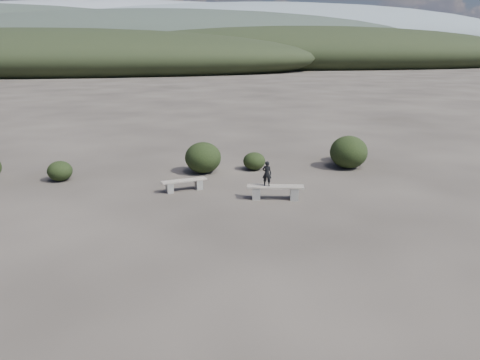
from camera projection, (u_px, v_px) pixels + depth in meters
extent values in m
plane|color=#312B26|center=(247.00, 259.00, 12.01)|extent=(1200.00, 1200.00, 0.00)
cube|color=slate|center=(170.00, 188.00, 17.38)|extent=(0.31, 0.38, 0.38)
cube|color=slate|center=(199.00, 184.00, 17.81)|extent=(0.31, 0.38, 0.38)
cube|color=gray|center=(184.00, 180.00, 17.53)|extent=(1.74, 0.78, 0.05)
cube|color=slate|center=(256.00, 193.00, 16.63)|extent=(0.35, 0.44, 0.45)
cube|color=slate|center=(294.00, 194.00, 16.58)|extent=(0.35, 0.44, 0.45)
cube|color=gray|center=(275.00, 187.00, 16.54)|extent=(2.05, 0.80, 0.06)
imported|color=black|center=(267.00, 173.00, 16.42)|extent=(0.38, 0.32, 0.90)
ellipsoid|color=black|center=(60.00, 171.00, 18.87)|extent=(0.99, 0.99, 0.81)
ellipsoid|color=black|center=(203.00, 158.00, 20.00)|extent=(1.55, 1.55, 1.33)
ellipsoid|color=black|center=(254.00, 161.00, 20.54)|extent=(0.97, 0.97, 0.78)
ellipsoid|color=black|center=(349.00, 152.00, 20.76)|extent=(1.66, 1.66, 1.45)
ellipsoid|color=black|center=(349.00, 150.00, 21.92)|extent=(1.36, 1.36, 1.13)
ellipsoid|color=black|center=(50.00, 59.00, 93.19)|extent=(110.00, 40.00, 12.00)
ellipsoid|color=black|center=(311.00, 54.00, 120.69)|extent=(120.00, 44.00, 14.00)
ellipsoid|color=#303B32|center=(172.00, 45.00, 162.55)|extent=(190.00, 64.00, 24.00)
ellipsoid|color=gray|center=(278.00, 38.00, 304.41)|extent=(340.00, 110.00, 44.00)
ellipsoid|color=gray|center=(132.00, 37.00, 384.31)|extent=(460.00, 140.00, 56.00)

